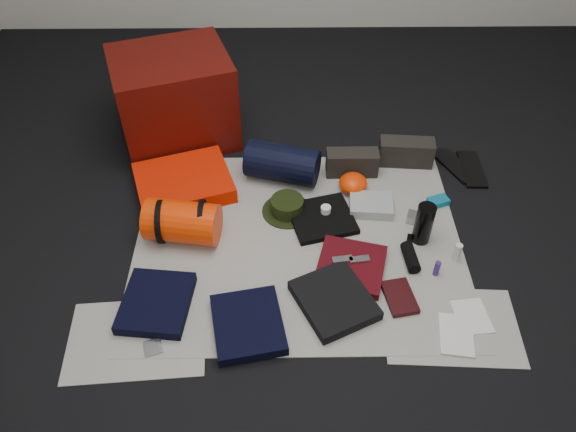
{
  "coord_description": "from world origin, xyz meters",
  "views": [
    {
      "loc": [
        -0.07,
        -1.87,
        2.06
      ],
      "look_at": [
        -0.05,
        0.08,
        0.1
      ],
      "focal_mm": 35.0,
      "sensor_mm": 36.0,
      "label": 1
    }
  ],
  "objects_px": {
    "red_cabinet": "(175,99)",
    "water_bottle": "(424,224)",
    "compact_camera": "(418,219)",
    "navy_duffel": "(282,163)",
    "stuff_sack": "(182,222)",
    "paperback_book": "(400,297)",
    "sleeping_pad": "(184,183)"
  },
  "relations": [
    {
      "from": "water_bottle",
      "to": "compact_camera",
      "type": "bearing_deg",
      "value": 85.8
    },
    {
      "from": "navy_duffel",
      "to": "water_bottle",
      "type": "relative_size",
      "value": 1.75
    },
    {
      "from": "stuff_sack",
      "to": "paperback_book",
      "type": "xyz_separation_m",
      "value": [
        1.01,
        -0.4,
        -0.09
      ]
    },
    {
      "from": "navy_duffel",
      "to": "paperback_book",
      "type": "xyz_separation_m",
      "value": [
        0.52,
        -0.84,
        -0.09
      ]
    },
    {
      "from": "sleeping_pad",
      "to": "stuff_sack",
      "type": "height_order",
      "value": "stuff_sack"
    },
    {
      "from": "sleeping_pad",
      "to": "water_bottle",
      "type": "xyz_separation_m",
      "value": [
        1.21,
        -0.39,
        0.07
      ]
    },
    {
      "from": "red_cabinet",
      "to": "compact_camera",
      "type": "xyz_separation_m",
      "value": [
        1.3,
        -0.75,
        -0.23
      ]
    },
    {
      "from": "navy_duffel",
      "to": "compact_camera",
      "type": "height_order",
      "value": "navy_duffel"
    },
    {
      "from": "sleeping_pad",
      "to": "red_cabinet",
      "type": "bearing_deg",
      "value": 99.61
    },
    {
      "from": "paperback_book",
      "to": "sleeping_pad",
      "type": "bearing_deg",
      "value": 134.07
    },
    {
      "from": "red_cabinet",
      "to": "water_bottle",
      "type": "bearing_deg",
      "value": -52.35
    },
    {
      "from": "red_cabinet",
      "to": "navy_duffel",
      "type": "bearing_deg",
      "value": -51.26
    },
    {
      "from": "navy_duffel",
      "to": "stuff_sack",
      "type": "bearing_deg",
      "value": -121.83
    },
    {
      "from": "red_cabinet",
      "to": "compact_camera",
      "type": "relative_size",
      "value": 5.56
    },
    {
      "from": "navy_duffel",
      "to": "paperback_book",
      "type": "relative_size",
      "value": 2.04
    },
    {
      "from": "sleeping_pad",
      "to": "paperback_book",
      "type": "distance_m",
      "value": 1.29
    },
    {
      "from": "sleeping_pad",
      "to": "compact_camera",
      "type": "distance_m",
      "value": 1.25
    },
    {
      "from": "sleeping_pad",
      "to": "paperback_book",
      "type": "height_order",
      "value": "sleeping_pad"
    },
    {
      "from": "navy_duffel",
      "to": "paperback_book",
      "type": "height_order",
      "value": "navy_duffel"
    },
    {
      "from": "stuff_sack",
      "to": "navy_duffel",
      "type": "distance_m",
      "value": 0.66
    },
    {
      "from": "red_cabinet",
      "to": "compact_camera",
      "type": "height_order",
      "value": "red_cabinet"
    },
    {
      "from": "navy_duffel",
      "to": "water_bottle",
      "type": "xyz_separation_m",
      "value": [
        0.68,
        -0.47,
        0.01
      ]
    },
    {
      "from": "sleeping_pad",
      "to": "compact_camera",
      "type": "bearing_deg",
      "value": -12.25
    },
    {
      "from": "sleeping_pad",
      "to": "stuff_sack",
      "type": "bearing_deg",
      "value": -83.06
    },
    {
      "from": "sleeping_pad",
      "to": "compact_camera",
      "type": "relative_size",
      "value": 4.31
    },
    {
      "from": "stuff_sack",
      "to": "compact_camera",
      "type": "xyz_separation_m",
      "value": [
        1.18,
        0.09,
        -0.08
      ]
    },
    {
      "from": "stuff_sack",
      "to": "water_bottle",
      "type": "xyz_separation_m",
      "value": [
        1.17,
        -0.03,
        0.01
      ]
    },
    {
      "from": "navy_duffel",
      "to": "compact_camera",
      "type": "xyz_separation_m",
      "value": [
        0.69,
        -0.35,
        -0.08
      ]
    },
    {
      "from": "water_bottle",
      "to": "navy_duffel",
      "type": "bearing_deg",
      "value": 145.17
    },
    {
      "from": "compact_camera",
      "to": "paperback_book",
      "type": "xyz_separation_m",
      "value": [
        -0.17,
        -0.48,
        -0.01
      ]
    },
    {
      "from": "red_cabinet",
      "to": "compact_camera",
      "type": "distance_m",
      "value": 1.52
    },
    {
      "from": "sleeping_pad",
      "to": "navy_duffel",
      "type": "distance_m",
      "value": 0.54
    }
  ]
}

